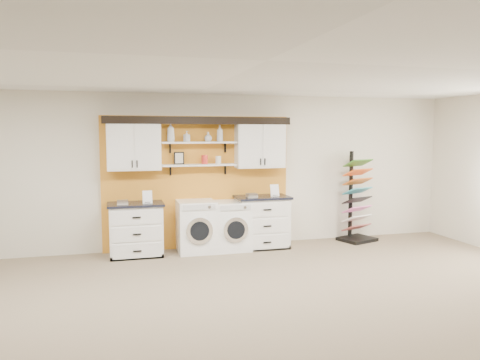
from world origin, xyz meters
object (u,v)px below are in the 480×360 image
object	(u,v)px
base_cabinet_left	(136,229)
washer	(196,226)
base_cabinet_right	(262,222)
dryer	(231,225)
sample_rack	(357,213)

from	to	relation	value
base_cabinet_left	washer	bearing A→B (deg)	-0.19
base_cabinet_left	base_cabinet_right	distance (m)	2.26
base_cabinet_left	base_cabinet_right	world-z (taller)	base_cabinet_right
dryer	base_cabinet_right	bearing A→B (deg)	0.33
washer	sample_rack	bearing A→B (deg)	0.70
base_cabinet_left	base_cabinet_right	size ratio (longest dim) A/B	0.96
base_cabinet_right	base_cabinet_left	bearing A→B (deg)	180.00
base_cabinet_left	washer	size ratio (longest dim) A/B	1.02
base_cabinet_right	dryer	world-z (taller)	base_cabinet_right
base_cabinet_right	sample_rack	xyz separation A→B (m)	(1.95, 0.04, 0.07)
base_cabinet_left	sample_rack	world-z (taller)	sample_rack
base_cabinet_left	dryer	size ratio (longest dim) A/B	1.06
base_cabinet_left	dryer	bearing A→B (deg)	-0.12
dryer	base_cabinet_left	bearing A→B (deg)	179.88
base_cabinet_left	washer	xyz separation A→B (m)	(1.04, -0.00, 0.00)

